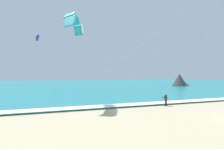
{
  "coord_description": "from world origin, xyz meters",
  "views": [
    {
      "loc": [
        -20.93,
        -14.82,
        4.29
      ],
      "look_at": [
        -7.42,
        15.27,
        4.21
      ],
      "focal_mm": 37.09,
      "sensor_mm": 36.0,
      "label": 1
    }
  ],
  "objects_px": {
    "surfboard": "(166,106)",
    "kitesurfer": "(166,99)",
    "kite_distant": "(37,36)",
    "kite_primary": "(73,21)"
  },
  "relations": [
    {
      "from": "kitesurfer",
      "to": "kite_primary",
      "type": "height_order",
      "value": "kite_primary"
    },
    {
      "from": "surfboard",
      "to": "kitesurfer",
      "type": "distance_m",
      "value": 0.91
    },
    {
      "from": "surfboard",
      "to": "kite_primary",
      "type": "relative_size",
      "value": 0.11
    },
    {
      "from": "kite_distant",
      "to": "surfboard",
      "type": "bearing_deg",
      "value": -75.96
    },
    {
      "from": "surfboard",
      "to": "kite_primary",
      "type": "xyz_separation_m",
      "value": [
        -11.12,
        5.66,
        11.49
      ]
    },
    {
      "from": "kitesurfer",
      "to": "kite_primary",
      "type": "bearing_deg",
      "value": 153.06
    },
    {
      "from": "surfboard",
      "to": "kite_distant",
      "type": "relative_size",
      "value": 0.31
    },
    {
      "from": "surfboard",
      "to": "kite_primary",
      "type": "bearing_deg",
      "value": 153.0
    },
    {
      "from": "kitesurfer",
      "to": "kite_primary",
      "type": "distance_m",
      "value": 16.34
    },
    {
      "from": "surfboard",
      "to": "kitesurfer",
      "type": "relative_size",
      "value": 0.87
    }
  ]
}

